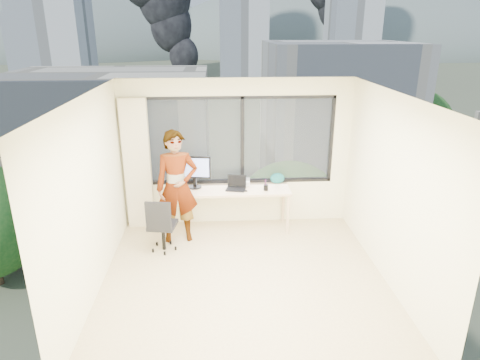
{
  "coord_description": "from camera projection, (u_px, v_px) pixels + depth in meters",
  "views": [
    {
      "loc": [
        -0.37,
        -5.2,
        3.39
      ],
      "look_at": [
        0.0,
        1.0,
        1.15
      ],
      "focal_mm": 31.83,
      "sensor_mm": 36.0,
      "label": 1
    }
  ],
  "objects": [
    {
      "name": "floor",
      "position": [
        244.0,
        280.0,
        6.05
      ],
      "size": [
        4.0,
        4.0,
        0.01
      ],
      "primitive_type": "cube",
      "color": "#C8B582",
      "rests_on": "ground"
    },
    {
      "name": "ceiling",
      "position": [
        245.0,
        96.0,
        5.17
      ],
      "size": [
        4.0,
        4.0,
        0.01
      ],
      "primitive_type": "cube",
      "color": "white",
      "rests_on": "ground"
    },
    {
      "name": "wall_front",
      "position": [
        260.0,
        280.0,
        3.73
      ],
      "size": [
        4.0,
        0.01,
        2.6
      ],
      "primitive_type": "cube",
      "color": "#F4EEBC",
      "rests_on": "ground"
    },
    {
      "name": "wall_left",
      "position": [
        90.0,
        198.0,
        5.5
      ],
      "size": [
        0.01,
        4.0,
        2.6
      ],
      "primitive_type": "cube",
      "color": "#F4EEBC",
      "rests_on": "ground"
    },
    {
      "name": "wall_right",
      "position": [
        393.0,
        192.0,
        5.72
      ],
      "size": [
        0.01,
        4.0,
        2.6
      ],
      "primitive_type": "cube",
      "color": "#F4EEBC",
      "rests_on": "ground"
    },
    {
      "name": "window_wall",
      "position": [
        239.0,
        140.0,
        7.41
      ],
      "size": [
        3.3,
        0.16,
        1.55
      ],
      "primitive_type": null,
      "color": "black",
      "rests_on": "ground"
    },
    {
      "name": "curtain",
      "position": [
        138.0,
        165.0,
        7.33
      ],
      "size": [
        0.45,
        0.14,
        2.3
      ],
      "primitive_type": "cube",
      "color": "beige",
      "rests_on": "floor"
    },
    {
      "name": "desk",
      "position": [
        238.0,
        209.0,
        7.48
      ],
      "size": [
        1.8,
        0.6,
        0.75
      ],
      "primitive_type": "cube",
      "color": "beige",
      "rests_on": "floor"
    },
    {
      "name": "chair",
      "position": [
        163.0,
        223.0,
        6.72
      ],
      "size": [
        0.54,
        0.54,
        0.92
      ],
      "primitive_type": null,
      "rotation": [
        0.0,
        0.0,
        -0.17
      ],
      "color": "black",
      "rests_on": "floor"
    },
    {
      "name": "person",
      "position": [
        177.0,
        187.0,
        6.9
      ],
      "size": [
        0.74,
        0.55,
        1.88
      ],
      "primitive_type": "imported",
      "rotation": [
        0.0,
        0.0,
        0.15
      ],
      "color": "#2D2D33",
      "rests_on": "floor"
    },
    {
      "name": "monitor",
      "position": [
        194.0,
        172.0,
        7.32
      ],
      "size": [
        0.59,
        0.2,
        0.58
      ],
      "primitive_type": null,
      "rotation": [
        0.0,
        0.0,
        -0.13
      ],
      "color": "black",
      "rests_on": "desk"
    },
    {
      "name": "game_console",
      "position": [
        241.0,
        182.0,
        7.57
      ],
      "size": [
        0.34,
        0.29,
        0.08
      ],
      "primitive_type": "cube",
      "rotation": [
        0.0,
        0.0,
        -0.06
      ],
      "color": "white",
      "rests_on": "desk"
    },
    {
      "name": "laptop",
      "position": [
        236.0,
        184.0,
        7.28
      ],
      "size": [
        0.4,
        0.41,
        0.21
      ],
      "primitive_type": null,
      "rotation": [
        0.0,
        0.0,
        -0.24
      ],
      "color": "black",
      "rests_on": "desk"
    },
    {
      "name": "cellphone",
      "position": [
        244.0,
        191.0,
        7.24
      ],
      "size": [
        0.12,
        0.06,
        0.01
      ],
      "primitive_type": "cube",
      "rotation": [
        0.0,
        0.0,
        0.11
      ],
      "color": "black",
      "rests_on": "desk"
    },
    {
      "name": "pen_cup",
      "position": [
        266.0,
        188.0,
        7.27
      ],
      "size": [
        0.09,
        0.09,
        0.1
      ],
      "primitive_type": "cylinder",
      "rotation": [
        0.0,
        0.0,
        -0.15
      ],
      "color": "black",
      "rests_on": "desk"
    },
    {
      "name": "handbag",
      "position": [
        277.0,
        178.0,
        7.57
      ],
      "size": [
        0.26,
        0.13,
        0.2
      ],
      "primitive_type": "ellipsoid",
      "rotation": [
        0.0,
        0.0,
        0.01
      ],
      "color": "#0B3E43",
      "rests_on": "desk"
    },
    {
      "name": "exterior_ground",
      "position": [
        216.0,
        90.0,
        123.48
      ],
      "size": [
        400.0,
        400.0,
        0.04
      ],
      "primitive_type": "cube",
      "color": "#515B3D",
      "rests_on": "ground"
    },
    {
      "name": "near_bldg_a",
      "position": [
        114.0,
        157.0,
        36.09
      ],
      "size": [
        16.0,
        12.0,
        14.0
      ],
      "primitive_type": "cube",
      "color": "beige",
      "rests_on": "exterior_ground"
    },
    {
      "name": "near_bldg_b",
      "position": [
        333.0,
        122.0,
        44.44
      ],
      "size": [
        14.0,
        13.0,
        16.0
      ],
      "primitive_type": "cube",
      "color": "silver",
      "rests_on": "exterior_ground"
    },
    {
      "name": "far_tower_a",
      "position": [
        56.0,
        43.0,
        93.29
      ],
      "size": [
        14.0,
        14.0,
        28.0
      ],
      "primitive_type": "cube",
      "color": "silver",
      "rests_on": "exterior_ground"
    },
    {
      "name": "far_tower_b",
      "position": [
        243.0,
        36.0,
        118.84
      ],
      "size": [
        13.0,
        13.0,
        30.0
      ],
      "primitive_type": "cube",
      "color": "silver",
      "rests_on": "exterior_ground"
    },
    {
      "name": "far_tower_c",
      "position": [
        351.0,
        41.0,
        140.37
      ],
      "size": [
        15.0,
        15.0,
        26.0
      ],
      "primitive_type": "cube",
      "color": "silver",
      "rests_on": "exterior_ground"
    },
    {
      "name": "far_tower_d",
      "position": [
        38.0,
        47.0,
        144.55
      ],
      "size": [
        16.0,
        14.0,
        22.0
      ],
      "primitive_type": "cube",
      "color": "silver",
      "rests_on": "exterior_ground"
    },
    {
      "name": "hill_a",
      "position": [
        47.0,
        53.0,
        304.55
      ],
      "size": [
        288.0,
        216.0,
        90.0
      ],
      "primitive_type": "ellipsoid",
      "color": "slate",
      "rests_on": "exterior_ground"
    },
    {
      "name": "hill_b",
      "position": [
        348.0,
        52.0,
        316.89
      ],
      "size": [
        300.0,
        220.0,
        96.0
      ],
      "primitive_type": "ellipsoid",
      "color": "slate",
      "rests_on": "exterior_ground"
    },
    {
      "name": "tree_b",
      "position": [
        288.0,
        247.0,
        26.4
      ],
      "size": [
        7.6,
        7.6,
        9.0
      ],
      "primitive_type": null,
      "color": "#1E541C",
      "rests_on": "exterior_ground"
    },
    {
      "name": "tree_c",
      "position": [
        414.0,
        144.0,
        47.9
      ],
      "size": [
        8.4,
        8.4,
        10.0
      ],
      "primitive_type": null,
      "color": "#1E541C",
      "rests_on": "exterior_ground"
    }
  ]
}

